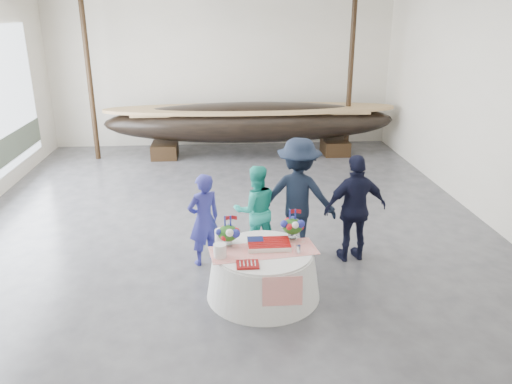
{
  "coord_description": "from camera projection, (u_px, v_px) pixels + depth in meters",
  "views": [
    {
      "loc": [
        -0.11,
        -9.03,
        3.88
      ],
      "look_at": [
        0.46,
        -1.35,
        1.07
      ],
      "focal_mm": 35.0,
      "sensor_mm": 36.0,
      "label": 1
    }
  ],
  "objects": [
    {
      "name": "floor",
      "position": [
        227.0,
        220.0,
        9.8
      ],
      "size": [
        10.0,
        12.0,
        0.01
      ],
      "primitive_type": "cube",
      "color": "#3D3D42",
      "rests_on": "ground"
    },
    {
      "name": "wall_back",
      "position": [
        222.0,
        70.0,
        14.65
      ],
      "size": [
        10.0,
        0.02,
        4.5
      ],
      "primitive_type": "cube",
      "color": "silver",
      "rests_on": "ground"
    },
    {
      "name": "wall_front",
      "position": [
        239.0,
        264.0,
        3.4
      ],
      "size": [
        10.0,
        0.02,
        4.5
      ],
      "primitive_type": "cube",
      "color": "silver",
      "rests_on": "ground"
    },
    {
      "name": "wall_right",
      "position": [
        491.0,
        103.0,
        9.38
      ],
      "size": [
        0.02,
        12.0,
        4.5
      ],
      "primitive_type": "cube",
      "color": "silver",
      "rests_on": "ground"
    },
    {
      "name": "pavilion_structure",
      "position": [
        222.0,
        3.0,
        9.18
      ],
      "size": [
        9.8,
        11.76,
        4.5
      ],
      "color": "black",
      "rests_on": "ground"
    },
    {
      "name": "longboat_display",
      "position": [
        251.0,
        122.0,
        13.87
      ],
      "size": [
        8.06,
        1.61,
        1.51
      ],
      "color": "black",
      "rests_on": "ground"
    },
    {
      "name": "banquet_table",
      "position": [
        263.0,
        273.0,
        7.13
      ],
      "size": [
        1.63,
        1.63,
        0.7
      ],
      "color": "white",
      "rests_on": "ground"
    },
    {
      "name": "tabletop_items",
      "position": [
        258.0,
        235.0,
        7.14
      ],
      "size": [
        1.57,
        1.04,
        0.4
      ],
      "color": "red",
      "rests_on": "banquet_table"
    },
    {
      "name": "guest_woman_blue",
      "position": [
        204.0,
        220.0,
        7.9
      ],
      "size": [
        0.66,
        0.59,
        1.52
      ],
      "primitive_type": "imported",
      "rotation": [
        0.0,
        0.0,
        3.64
      ],
      "color": "navy",
      "rests_on": "ground"
    },
    {
      "name": "guest_woman_teal",
      "position": [
        256.0,
        210.0,
        8.28
      ],
      "size": [
        0.83,
        0.7,
        1.53
      ],
      "primitive_type": "imported",
      "rotation": [
        0.0,
        0.0,
        3.31
      ],
      "color": "#21AE99",
      "rests_on": "ground"
    },
    {
      "name": "guest_man_left",
      "position": [
        298.0,
        196.0,
        8.29
      ],
      "size": [
        1.44,
        1.1,
        1.96
      ],
      "primitive_type": "imported",
      "rotation": [
        0.0,
        0.0,
        2.81
      ],
      "color": "black",
      "rests_on": "ground"
    },
    {
      "name": "guest_man_right",
      "position": [
        355.0,
        209.0,
        7.99
      ],
      "size": [
        1.1,
        0.58,
        1.78
      ],
      "primitive_type": "imported",
      "rotation": [
        0.0,
        0.0,
        3.29
      ],
      "color": "black",
      "rests_on": "ground"
    }
  ]
}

